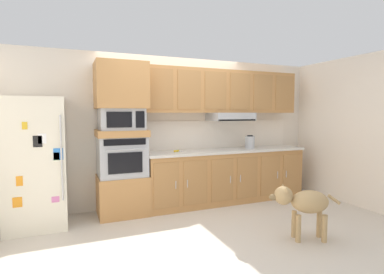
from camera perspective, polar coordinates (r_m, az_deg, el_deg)
ground_plane at (r=4.46m, az=1.08°, el=-15.79°), size 9.60×9.60×0.00m
back_kitchen_wall at (r=5.23m, az=-3.81°, el=1.23°), size 6.20×0.12×2.50m
side_panel_right at (r=5.91m, az=26.82°, el=1.13°), size 0.12×7.10×2.50m
refrigerator at (r=4.58m, az=-27.59°, el=-4.39°), size 0.76×0.73×1.76m
oven_base_cabinet at (r=4.81m, az=-13.05°, el=-10.66°), size 0.74×0.62×0.60m
built_in_oven at (r=4.68m, az=-13.17°, el=-3.56°), size 0.70×0.62×0.60m
appliance_mid_shelf at (r=4.65m, az=-13.25°, el=0.72°), size 0.74×0.62×0.10m
microwave at (r=4.64m, az=-13.29°, el=3.30°), size 0.64×0.54×0.32m
appliance_upper_cabinet at (r=4.66m, az=-13.41°, el=9.46°), size 0.74×0.62×0.68m
lower_cabinet_run at (r=5.36m, az=6.52°, el=-7.45°), size 2.88×0.63×0.88m
countertop_slab at (r=5.29m, az=6.55°, el=-2.56°), size 2.92×0.64×0.04m
backsplash_panel at (r=5.52m, az=5.11°, el=0.56°), size 2.92×0.02×0.50m
upper_cabinet_with_hood at (r=5.37m, az=6.07°, el=8.25°), size 2.88×0.48×0.88m
screwdriver at (r=4.92m, az=-2.90°, el=-2.67°), size 0.15×0.16×0.03m
electric_kettle at (r=5.47m, az=10.94°, el=-0.97°), size 0.17×0.17×0.24m
dog at (r=3.98m, az=20.41°, el=-11.60°), size 0.83×0.45×0.68m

